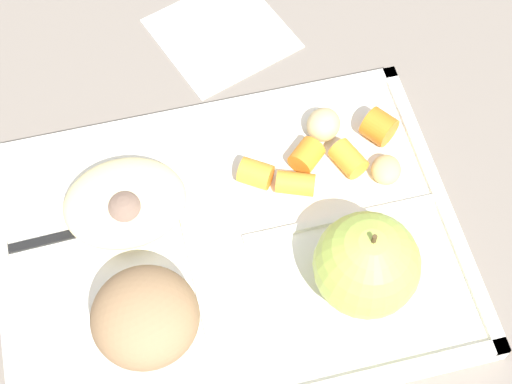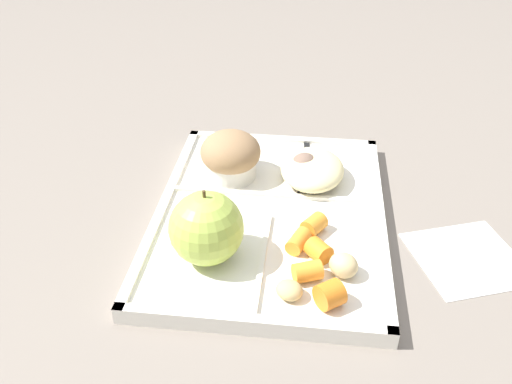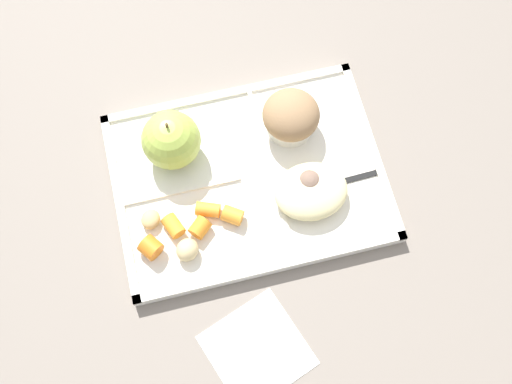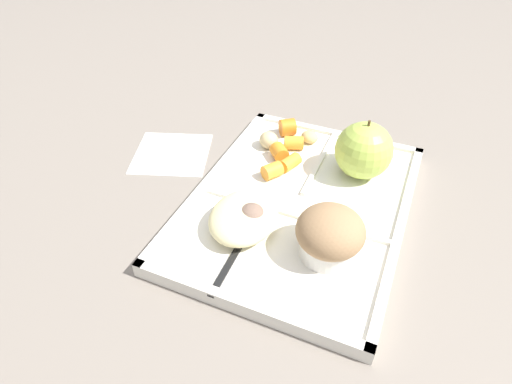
{
  "view_description": "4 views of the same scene",
  "coord_description": "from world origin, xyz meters",
  "px_view_note": "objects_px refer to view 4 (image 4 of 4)",
  "views": [
    {
      "loc": [
        0.05,
        0.28,
        0.61
      ],
      "look_at": [
        -0.03,
        -0.03,
        0.03
      ],
      "focal_mm": 57.05,
      "sensor_mm": 36.0,
      "label": 1
    },
    {
      "loc": [
        -0.55,
        -0.05,
        0.42
      ],
      "look_at": [
        -0.01,
        0.02,
        0.05
      ],
      "focal_mm": 39.09,
      "sensor_mm": 36.0,
      "label": 2
    },
    {
      "loc": [
        -0.07,
        -0.32,
        0.82
      ],
      "look_at": [
        0.0,
        -0.03,
        0.04
      ],
      "focal_mm": 43.93,
      "sensor_mm": 36.0,
      "label": 3
    },
    {
      "loc": [
        0.42,
        0.12,
        0.4
      ],
      "look_at": [
        0.01,
        -0.06,
        0.02
      ],
      "focal_mm": 30.23,
      "sensor_mm": 36.0,
      "label": 4
    }
  ],
  "objects_px": {
    "bran_muffin": "(330,235)",
    "lunch_tray": "(299,205)",
    "plastic_fork": "(241,243)",
    "green_apple": "(364,151)"
  },
  "relations": [
    {
      "from": "bran_muffin",
      "to": "lunch_tray",
      "type": "bearing_deg",
      "value": -141.45
    },
    {
      "from": "lunch_tray",
      "to": "bran_muffin",
      "type": "distance_m",
      "value": 0.1
    },
    {
      "from": "green_apple",
      "to": "lunch_tray",
      "type": "bearing_deg",
      "value": -33.19
    },
    {
      "from": "green_apple",
      "to": "plastic_fork",
      "type": "distance_m",
      "value": 0.22
    },
    {
      "from": "lunch_tray",
      "to": "plastic_fork",
      "type": "xyz_separation_m",
      "value": [
        0.1,
        -0.04,
        0.01
      ]
    },
    {
      "from": "bran_muffin",
      "to": "green_apple",
      "type": "bearing_deg",
      "value": 180.0
    },
    {
      "from": "lunch_tray",
      "to": "plastic_fork",
      "type": "distance_m",
      "value": 0.11
    },
    {
      "from": "lunch_tray",
      "to": "plastic_fork",
      "type": "bearing_deg",
      "value": -21.05
    },
    {
      "from": "lunch_tray",
      "to": "plastic_fork",
      "type": "relative_size",
      "value": 2.59
    },
    {
      "from": "green_apple",
      "to": "bran_muffin",
      "type": "xyz_separation_m",
      "value": [
        0.17,
        0.0,
        -0.01
      ]
    }
  ]
}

